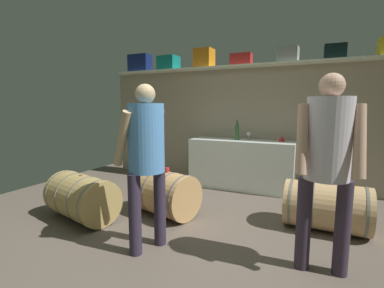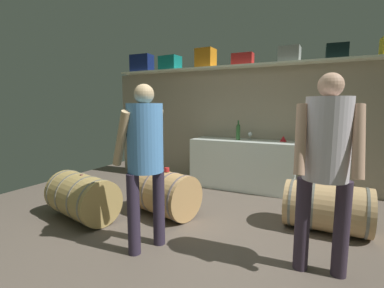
# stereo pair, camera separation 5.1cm
# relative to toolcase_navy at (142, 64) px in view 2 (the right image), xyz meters

# --- Properties ---
(ground_plane) EXTENTS (6.77, 8.25, 0.02)m
(ground_plane) POSITION_rel_toolcase_navy_xyz_m (2.17, -1.74, -2.32)
(ground_plane) COLOR brown
(back_wall_panel) EXTENTS (5.57, 0.10, 2.11)m
(back_wall_panel) POSITION_rel_toolcase_navy_xyz_m (2.17, 0.15, -1.26)
(back_wall_panel) COLOR gray
(back_wall_panel) RESTS_ON ground
(high_shelf_board) EXTENTS (5.13, 0.40, 0.03)m
(high_shelf_board) POSITION_rel_toolcase_navy_xyz_m (2.17, 0.00, -0.19)
(high_shelf_board) COLOR #E9ECCF
(high_shelf_board) RESTS_ON back_wall_panel
(toolcase_navy) EXTENTS (0.45, 0.28, 0.35)m
(toolcase_navy) POSITION_rel_toolcase_navy_xyz_m (0.00, 0.00, 0.00)
(toolcase_navy) COLOR navy
(toolcase_navy) RESTS_ON high_shelf_board
(toolcase_teal) EXTENTS (0.40, 0.32, 0.27)m
(toolcase_teal) POSITION_rel_toolcase_navy_xyz_m (0.68, 0.00, -0.04)
(toolcase_teal) COLOR #12817A
(toolcase_teal) RESTS_ON high_shelf_board
(toolcase_orange) EXTENTS (0.34, 0.31, 0.34)m
(toolcase_orange) POSITION_rel_toolcase_navy_xyz_m (1.44, 0.00, -0.00)
(toolcase_orange) COLOR orange
(toolcase_orange) RESTS_ON high_shelf_board
(toolcase_red) EXTENTS (0.37, 0.18, 0.21)m
(toolcase_red) POSITION_rel_toolcase_navy_xyz_m (2.14, 0.00, -0.07)
(toolcase_red) COLOR red
(toolcase_red) RESTS_ON high_shelf_board
(toolcase_grey) EXTENTS (0.33, 0.29, 0.25)m
(toolcase_grey) POSITION_rel_toolcase_navy_xyz_m (2.92, 0.00, -0.05)
(toolcase_grey) COLOR gray
(toolcase_grey) RESTS_ON high_shelf_board
(toolcase_black) EXTENTS (0.32, 0.20, 0.23)m
(toolcase_black) POSITION_rel_toolcase_navy_xyz_m (3.60, 0.00, -0.06)
(toolcase_black) COLOR black
(toolcase_black) RESTS_ON high_shelf_board
(work_cabinet) EXTENTS (1.78, 0.58, 0.85)m
(work_cabinet) POSITION_rel_toolcase_navy_xyz_m (2.25, -0.20, -1.89)
(work_cabinet) COLOR white
(work_cabinet) RESTS_ON ground
(wine_bottle_green) EXTENTS (0.07, 0.07, 0.34)m
(wine_bottle_green) POSITION_rel_toolcase_navy_xyz_m (2.16, -0.22, -1.31)
(wine_bottle_green) COLOR #2C592C
(wine_bottle_green) RESTS_ON work_cabinet
(wine_glass) EXTENTS (0.08, 0.08, 0.13)m
(wine_glass) POSITION_rel_toolcase_navy_xyz_m (2.33, -0.05, -1.37)
(wine_glass) COLOR white
(wine_glass) RESTS_ON work_cabinet
(red_funnel) EXTENTS (0.11, 0.11, 0.09)m
(red_funnel) POSITION_rel_toolcase_navy_xyz_m (2.89, -0.09, -1.42)
(red_funnel) COLOR red
(red_funnel) RESTS_ON work_cabinet
(wine_barrel_near) EXTENTS (0.92, 0.76, 0.60)m
(wine_barrel_near) POSITION_rel_toolcase_navy_xyz_m (1.67, -1.84, -2.02)
(wine_barrel_near) COLOR tan
(wine_barrel_near) RESTS_ON ground
(wine_barrel_far) EXTENTS (0.92, 0.57, 0.56)m
(wine_barrel_far) POSITION_rel_toolcase_navy_xyz_m (3.59, -1.43, -2.03)
(wine_barrel_far) COLOR tan
(wine_barrel_far) RESTS_ON ground
(wine_barrel_flank) EXTENTS (1.01, 0.76, 0.58)m
(wine_barrel_flank) POSITION_rel_toolcase_navy_xyz_m (0.79, -2.42, -2.02)
(wine_barrel_flank) COLOR tan
(wine_barrel_flank) RESTS_ON ground
(tasting_cup) EXTENTS (0.07, 0.07, 0.05)m
(tasting_cup) POSITION_rel_toolcase_navy_xyz_m (1.70, -1.84, -1.70)
(tasting_cup) COLOR red
(tasting_cup) RESTS_ON wine_barrel_near
(winemaker_pouring) EXTENTS (0.52, 0.42, 1.70)m
(winemaker_pouring) POSITION_rel_toolcase_navy_xyz_m (3.54, -2.37, -1.27)
(winemaker_pouring) COLOR #342938
(winemaker_pouring) RESTS_ON ground
(visitor_tasting) EXTENTS (0.49, 0.54, 1.64)m
(visitor_tasting) POSITION_rel_toolcase_navy_xyz_m (1.96, -2.68, -1.31)
(visitor_tasting) COLOR #2F2639
(visitor_tasting) RESTS_ON ground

